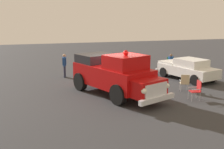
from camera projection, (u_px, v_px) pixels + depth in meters
name	position (u px, v px, depth m)	size (l,w,h in m)	color
ground_plane	(118.00, 93.00, 15.82)	(60.00, 60.00, 0.00)	#333335
vintage_fire_truck	(115.00, 74.00, 15.26)	(6.33, 4.31, 2.59)	black
classic_hot_rod	(187.00, 69.00, 19.13)	(4.70, 2.97, 1.46)	black
lawn_chair_near_truck	(170.00, 62.00, 22.57)	(0.56, 0.57, 1.02)	#B7BABF
lawn_chair_by_car	(197.00, 89.00, 14.45)	(0.57, 0.56, 1.02)	#B7BABF
lawn_chair_spare	(185.00, 82.00, 16.04)	(0.64, 0.64, 1.02)	#B7BABF
spectator_seated	(171.00, 61.00, 22.43)	(0.58, 0.44, 1.29)	#383842
spectator_standing	(64.00, 64.00, 19.68)	(0.65, 0.32, 1.68)	#2D334C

